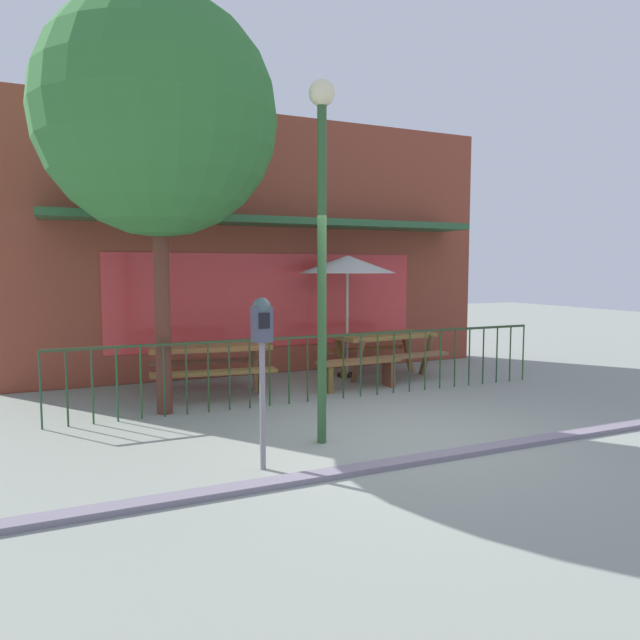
# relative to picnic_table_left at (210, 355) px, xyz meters

# --- Properties ---
(ground) EXTENTS (40.00, 40.00, 0.00)m
(ground) POSITION_rel_picnic_table_left_xyz_m (1.46, -3.14, -0.61)
(ground) COLOR gray
(pub_storefront) EXTENTS (8.96, 1.36, 4.70)m
(pub_storefront) POSITION_rel_picnic_table_left_xyz_m (1.46, 1.58, 1.73)
(pub_storefront) COLOR #522A19
(pub_storefront) RESTS_ON ground
(patio_fence_front) EXTENTS (7.55, 0.04, 0.97)m
(patio_fence_front) POSITION_rel_picnic_table_left_xyz_m (1.46, -1.06, 0.05)
(patio_fence_front) COLOR #2B3E22
(patio_fence_front) RESTS_ON ground
(picnic_table_left) EXTENTS (1.96, 1.58, 0.79)m
(picnic_table_left) POSITION_rel_picnic_table_left_xyz_m (0.00, 0.00, 0.00)
(picnic_table_left) COLOR #915E32
(picnic_table_left) RESTS_ON ground
(picnic_table_right) EXTENTS (1.92, 1.52, 0.79)m
(picnic_table_right) POSITION_rel_picnic_table_left_xyz_m (3.18, 0.19, 0.00)
(picnic_table_right) COLOR olive
(picnic_table_right) RESTS_ON ground
(patio_umbrella) EXTENTS (1.72, 1.72, 2.16)m
(patio_umbrella) POSITION_rel_picnic_table_left_xyz_m (2.60, 0.50, 1.38)
(patio_umbrella) COLOR black
(patio_umbrella) RESTS_ON ground
(patio_bench) EXTENTS (1.40, 0.33, 0.48)m
(patio_bench) POSITION_rel_picnic_table_left_xyz_m (2.27, -0.56, -0.26)
(patio_bench) COLOR brown
(patio_bench) RESTS_ON ground
(parking_meter_near) EXTENTS (0.18, 0.17, 1.66)m
(parking_meter_near) POSITION_rel_picnic_table_left_xyz_m (-0.32, -3.47, 0.67)
(parking_meter_near) COLOR gray
(parking_meter_near) RESTS_ON ground
(street_tree) EXTENTS (3.07, 3.07, 5.40)m
(street_tree) POSITION_rel_picnic_table_left_xyz_m (-0.83, -0.87, 3.24)
(street_tree) COLOR brown
(street_tree) RESTS_ON ground
(street_lamp) EXTENTS (0.28, 0.28, 3.92)m
(street_lamp) POSITION_rel_picnic_table_left_xyz_m (0.55, -2.92, 1.95)
(street_lamp) COLOR #2C542A
(street_lamp) RESTS_ON ground
(curb_edge) EXTENTS (12.55, 0.20, 0.11)m
(curb_edge) POSITION_rel_picnic_table_left_xyz_m (1.46, -3.92, -0.61)
(curb_edge) COLOR slate
(curb_edge) RESTS_ON ground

